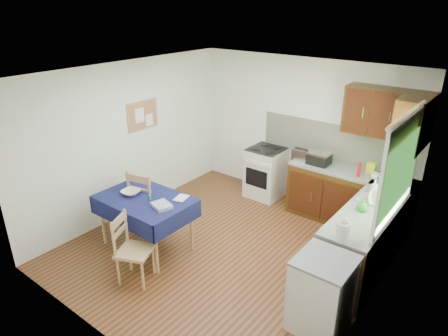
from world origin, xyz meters
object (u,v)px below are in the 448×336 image
Objects in this scene: chair_near at (131,247)px; chair_far at (146,200)px; toaster at (301,155)px; kettle at (343,229)px; sandwich_press at (319,158)px; dish_rack at (374,199)px; dining_table at (145,205)px.

chair_far is at bearing 13.89° from chair_near.
kettle is (1.46, -1.80, 0.02)m from toaster.
sandwich_press is at bearing -43.28° from chair_near.
toaster is at bearing 149.10° from dish_rack.
chair_far is 3.23m from dish_rack.
chair_far is 2.61× the size of dish_rack.
dining_table is 4.67× the size of toaster.
kettle is at bearing -3.89° from dining_table.
kettle reaches higher than dish_rack.
chair_far is 3.16× the size of sandwich_press.
dish_rack reaches higher than chair_near.
toaster reaches higher than dining_table.
dining_table is 2.83m from sandwich_press.
chair_near is at bearing -117.74° from sandwich_press.
kettle is (2.64, 0.55, 0.33)m from dining_table.
chair_far is at bearing -174.25° from kettle.
dish_rack is at bearing 16.69° from dining_table.
chair_far is (-0.27, 0.26, -0.13)m from dining_table.
kettle reaches higher than chair_far.
sandwich_press is 1.36m from dish_rack.
kettle reaches higher than sandwich_press.
sandwich_press reaches higher than dining_table.
sandwich_press is at bearing 6.69° from toaster.
chair_near reaches higher than dining_table.
kettle is (1.16, -1.85, 0.03)m from sandwich_press.
toaster is at bearing 47.78° from dining_table.
sandwich_press is (0.30, 0.05, -0.00)m from toaster.
kettle is at bearing -86.14° from chair_near.
dish_rack is 1.11m from kettle.
chair_near is 2.57m from kettle.
dining_table is 0.77m from chair_near.
chair_far is at bearing -159.05° from dish_rack.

